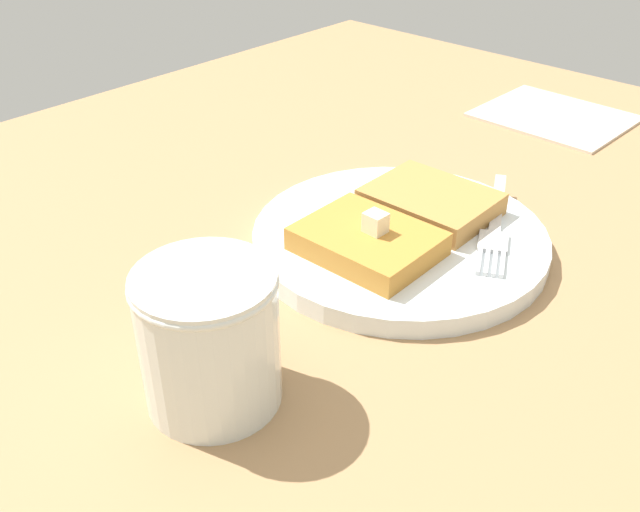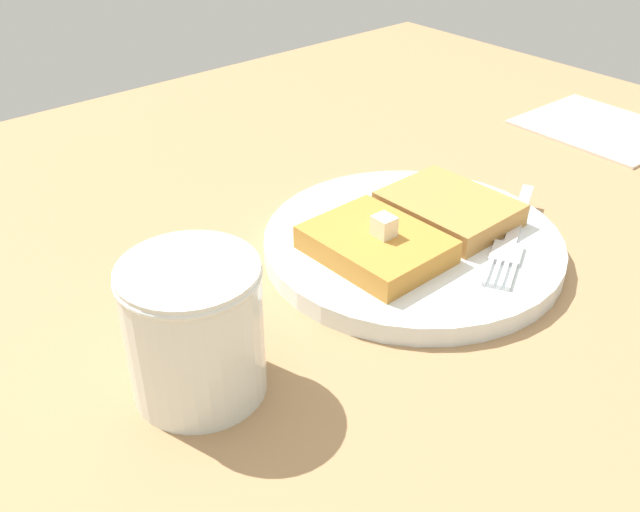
% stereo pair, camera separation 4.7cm
% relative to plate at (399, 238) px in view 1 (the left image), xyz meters
% --- Properties ---
extents(table_surface, '(1.17, 1.17, 0.03)m').
position_rel_plate_xyz_m(table_surface, '(-0.09, -0.11, -0.02)').
color(table_surface, '#9E784F').
rests_on(table_surface, ground).
extents(plate, '(0.23, 0.23, 0.02)m').
position_rel_plate_xyz_m(plate, '(0.00, 0.00, 0.00)').
color(plate, silver).
rests_on(plate, table_surface).
extents(toast_slice_left, '(0.08, 0.10, 0.02)m').
position_rel_plate_xyz_m(toast_slice_left, '(-0.04, -0.00, 0.02)').
color(toast_slice_left, '#BD7F32').
rests_on(toast_slice_left, plate).
extents(toast_slice_middle, '(0.08, 0.10, 0.02)m').
position_rel_plate_xyz_m(toast_slice_middle, '(0.04, 0.00, 0.02)').
color(toast_slice_middle, '#B47F3F').
rests_on(toast_slice_middle, plate).
extents(butter_pat_primary, '(0.01, 0.02, 0.02)m').
position_rel_plate_xyz_m(butter_pat_primary, '(-0.04, -0.01, 0.03)').
color(butter_pat_primary, '#F3E9CB').
rests_on(butter_pat_primary, toast_slice_left).
extents(fork, '(0.15, 0.09, 0.00)m').
position_rel_plate_xyz_m(fork, '(0.05, -0.05, 0.01)').
color(fork, silver).
rests_on(fork, plate).
extents(syrup_jar, '(0.08, 0.08, 0.09)m').
position_rel_plate_xyz_m(syrup_jar, '(-0.21, -0.02, 0.03)').
color(syrup_jar, '#582A0F').
rests_on(syrup_jar, table_surface).
extents(napkin, '(0.13, 0.15, 0.00)m').
position_rel_plate_xyz_m(napkin, '(0.34, 0.04, -0.01)').
color(napkin, beige).
rests_on(napkin, table_surface).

